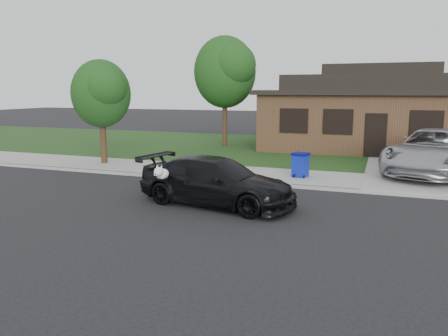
% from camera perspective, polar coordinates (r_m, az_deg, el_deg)
% --- Properties ---
extents(ground, '(120.00, 120.00, 0.00)m').
position_cam_1_polar(ground, '(12.58, -0.88, -5.39)').
color(ground, black).
rests_on(ground, ground).
extents(sidewalk, '(60.00, 3.00, 0.12)m').
position_cam_1_polar(sidewalk, '(17.20, 5.09, -1.00)').
color(sidewalk, gray).
rests_on(sidewalk, ground).
extents(curb, '(60.00, 0.12, 0.12)m').
position_cam_1_polar(curb, '(15.79, 3.67, -1.99)').
color(curb, gray).
rests_on(curb, ground).
extents(lawn, '(60.00, 13.00, 0.13)m').
position_cam_1_polar(lawn, '(24.92, 9.89, 2.35)').
color(lawn, '#193814').
rests_on(lawn, ground).
extents(driveway, '(4.50, 13.00, 0.14)m').
position_cam_1_polar(driveway, '(21.63, 24.24, 0.45)').
color(driveway, gray).
rests_on(driveway, ground).
extents(sedan, '(5.12, 2.78, 1.41)m').
position_cam_1_polar(sedan, '(12.93, -1.02, -1.74)').
color(sedan, black).
rests_on(sedan, ground).
extents(minivan, '(4.76, 6.88, 1.74)m').
position_cam_1_polar(minivan, '(18.90, 26.01, 1.94)').
color(minivan, '#A7A8AE').
rests_on(minivan, driveway).
extents(recycling_bin, '(0.67, 0.67, 0.92)m').
position_cam_1_polar(recycling_bin, '(16.79, 9.95, 0.43)').
color(recycling_bin, '#0E1F9E').
rests_on(recycling_bin, sidewalk).
extents(house, '(12.60, 8.60, 4.65)m').
position_cam_1_polar(house, '(26.34, 19.47, 6.86)').
color(house, '#422B1C').
rests_on(house, ground).
extents(tree_0, '(3.78, 3.60, 6.34)m').
position_cam_1_polar(tree_0, '(25.73, 0.37, 12.59)').
color(tree_0, '#332114').
rests_on(tree_0, ground).
extents(tree_2, '(2.73, 2.60, 4.59)m').
position_cam_1_polar(tree_2, '(20.18, -15.64, 9.47)').
color(tree_2, '#332114').
rests_on(tree_2, ground).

